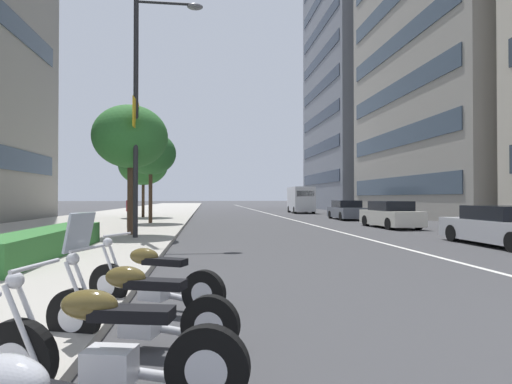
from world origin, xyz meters
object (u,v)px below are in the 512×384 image
Objects in this scene: motorcycle_nearest_camera at (107,352)px; car_lead_in_lane at (346,210)px; motorcycle_far_end_row at (136,309)px; street_tree_near_plaza_corner at (143,165)px; street_tree_by_lamp_post at (130,137)px; car_approaching_light at (391,215)px; delivery_van_ahead at (301,199)px; street_lamp_with_banners at (145,96)px; motorcycle_second_in_row at (153,282)px; pedestrian_on_plaza at (131,212)px; car_far_down_avenue at (502,227)px; street_tree_far_plaza at (151,154)px.

car_lead_in_lane reaches higher than motorcycle_nearest_camera.
street_tree_near_plaza_corner is (27.10, 3.97, 3.69)m from motorcycle_far_end_row.
car_approaching_light is at bearing -71.71° from street_tree_by_lamp_post.
street_lamp_with_banners is at bearing 157.68° from delivery_van_ahead.
street_lamp_with_banners reaches higher than delivery_van_ahead.
car_approaching_light reaches higher than motorcycle_nearest_camera.
motorcycle_second_in_row is at bearing -77.47° from motorcycle_nearest_camera.
car_approaching_light is at bearing -177.82° from delivery_van_ahead.
motorcycle_far_end_row is 0.38× the size of street_tree_near_plaza_corner.
street_tree_near_plaza_corner is at bearing -54.71° from motorcycle_second_in_row.
motorcycle_second_in_row is at bearing 157.05° from car_lead_in_lane.
pedestrian_on_plaza is at bearing 15.36° from street_lamp_with_banners.
delivery_van_ahead reaches higher than car_approaching_light.
motorcycle_second_in_row is 14.96m from pedestrian_on_plaza.
car_far_down_avenue is 0.91× the size of delivery_van_ahead.
car_approaching_light is at bearing -108.46° from motorcycle_nearest_camera.
motorcycle_far_end_row reaches higher than motorcycle_second_in_row.
delivery_van_ahead reaches higher than car_lead_in_lane.
car_far_down_avenue is at bearing -179.15° from car_lead_in_lane.
street_tree_near_plaza_corner reaches higher than street_tree_far_plaza.
motorcycle_far_end_row is 0.24× the size of street_lamp_with_banners.
motorcycle_nearest_camera is at bearing -173.07° from street_lamp_with_banners.
car_approaching_light is 0.77× the size of street_tree_near_plaza_corner.
motorcycle_nearest_camera is 40.48m from delivery_van_ahead.
car_lead_in_lane is (26.11, -11.14, 0.25)m from motorcycle_nearest_camera.
motorcycle_nearest_camera is 20.75m from car_approaching_light.
street_tree_near_plaza_corner is at bearing 8.72° from street_lamp_with_banners.
motorcycle_nearest_camera is at bearing -172.06° from street_tree_near_plaza_corner.
car_lead_in_lane is at bearing 85.95° from pedestrian_on_plaza.
motorcycle_far_end_row is 1.53m from motorcycle_second_in_row.
street_tree_near_plaza_corner is (-10.72, 14.66, 2.67)m from delivery_van_ahead.
street_tree_near_plaza_corner reaches higher than motorcycle_second_in_row.
car_lead_in_lane is at bearing -175.88° from delivery_van_ahead.
delivery_van_ahead is (36.30, -10.71, 1.04)m from motorcycle_second_in_row.
motorcycle_nearest_camera is 0.51× the size of car_approaching_light.
motorcycle_far_end_row reaches higher than car_lead_in_lane.
delivery_van_ahead reaches higher than car_far_down_avenue.
car_lead_in_lane is (24.91, -11.12, 0.24)m from motorcycle_far_end_row.
street_tree_near_plaza_corner reaches higher than car_far_down_avenue.
street_lamp_with_banners reaches higher than motorcycle_nearest_camera.
motorcycle_second_in_row is 37.86m from delivery_van_ahead.
street_lamp_with_banners reaches higher than street_tree_by_lamp_post.
car_approaching_light is at bearing 55.73° from pedestrian_on_plaza.
street_tree_far_plaza is (7.75, 0.23, 0.16)m from street_tree_by_lamp_post.
car_approaching_light is 21.25m from delivery_van_ahead.
street_lamp_with_banners is at bearing -54.60° from motorcycle_second_in_row.
car_approaching_light is at bearing -104.54° from motorcycle_far_end_row.
motorcycle_second_in_row is 10.91m from street_lamp_with_banners.
street_tree_by_lamp_post is (1.21, 0.76, -1.37)m from street_lamp_with_banners.
motorcycle_nearest_camera is 0.41× the size of street_tree_far_plaza.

